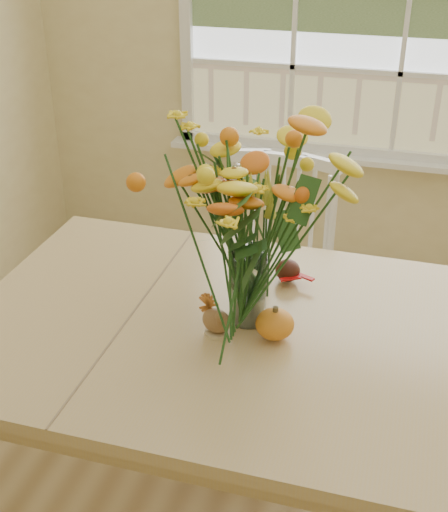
# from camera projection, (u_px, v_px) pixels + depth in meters

# --- Properties ---
(wall_back) EXTENTS (4.00, 0.02, 2.70)m
(wall_back) POSITION_uv_depth(u_px,v_px,m) (406.00, 31.00, 3.37)
(wall_back) COLOR beige
(wall_back) RESTS_ON floor
(dining_table) EXTENTS (1.57, 1.13, 0.83)m
(dining_table) POSITION_uv_depth(u_px,v_px,m) (222.00, 348.00, 2.09)
(dining_table) COLOR tan
(dining_table) RESTS_ON floor
(windsor_chair) EXTENTS (0.49, 0.47, 1.01)m
(windsor_chair) POSITION_uv_depth(u_px,v_px,m) (274.00, 268.00, 2.88)
(windsor_chair) COLOR white
(windsor_chair) RESTS_ON floor
(flower_vase) EXTENTS (0.50, 0.50, 0.59)m
(flower_vase) POSITION_uv_depth(u_px,v_px,m) (250.00, 213.00, 1.90)
(flower_vase) COLOR white
(flower_vase) RESTS_ON dining_table
(pumpkin) EXTENTS (0.11, 0.11, 0.09)m
(pumpkin) POSITION_uv_depth(u_px,v_px,m) (275.00, 325.00, 1.96)
(pumpkin) COLOR #BF6716
(pumpkin) RESTS_ON dining_table
(turkey_figurine) EXTENTS (0.11, 0.09, 0.11)m
(turkey_figurine) POSITION_uv_depth(u_px,v_px,m) (216.00, 321.00, 1.98)
(turkey_figurine) COLOR #CCB78C
(turkey_figurine) RESTS_ON dining_table
(dark_gourd) EXTENTS (0.12, 0.08, 0.07)m
(dark_gourd) POSITION_uv_depth(u_px,v_px,m) (288.00, 271.00, 2.25)
(dark_gourd) COLOR #38160F
(dark_gourd) RESTS_ON dining_table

